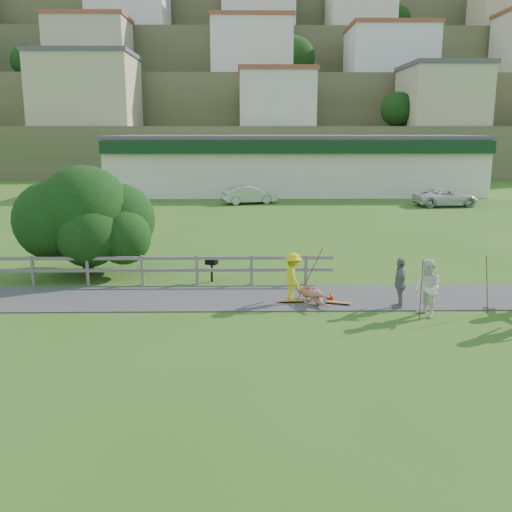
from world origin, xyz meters
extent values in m
plane|color=#345D1A|center=(0.00, 0.00, 0.00)|extent=(260.00, 260.00, 0.00)
cube|color=#39393B|center=(0.00, 1.50, 0.02)|extent=(34.00, 3.00, 0.04)
cube|color=#5F5C54|center=(-8.00, 3.30, 0.55)|extent=(0.10, 0.10, 1.10)
cube|color=#5F5C54|center=(-6.00, 3.30, 0.55)|extent=(0.10, 0.10, 1.10)
cube|color=#5F5C54|center=(-4.00, 3.30, 0.55)|extent=(0.10, 0.10, 1.10)
cube|color=#5F5C54|center=(-2.00, 3.30, 0.55)|extent=(0.10, 0.10, 1.10)
cube|color=#5F5C54|center=(0.00, 3.30, 0.55)|extent=(0.10, 0.10, 1.10)
cube|color=#5F5C54|center=(2.00, 3.30, 0.55)|extent=(0.10, 0.10, 1.10)
cube|color=#5F5C54|center=(-4.50, 3.30, 1.00)|extent=(15.00, 0.08, 0.12)
cube|color=#5F5C54|center=(-4.50, 3.30, 0.55)|extent=(15.00, 0.08, 0.12)
cube|color=beige|center=(4.00, 35.00, 2.40)|extent=(32.00, 10.00, 4.80)
cube|color=#123318|center=(4.00, 29.80, 4.20)|extent=(32.00, 0.60, 1.00)
cube|color=#4F4F54|center=(4.00, 35.00, 4.95)|extent=(32.50, 10.50, 0.30)
cube|color=#505632|center=(0.00, 55.00, 3.00)|extent=(220.00, 14.00, 6.00)
cube|color=silver|center=(0.00, 55.00, 9.50)|extent=(10.00, 9.00, 7.00)
cube|color=#4F4F54|center=(0.00, 55.00, 13.25)|extent=(10.40, 9.40, 0.50)
cube|color=#505632|center=(0.00, 68.00, 6.50)|extent=(220.00, 14.00, 13.00)
cube|color=silver|center=(0.00, 68.00, 16.50)|extent=(10.00, 9.00, 7.00)
cube|color=#4F4F54|center=(0.00, 68.00, 20.25)|extent=(10.40, 9.40, 0.50)
cube|color=#505632|center=(0.00, 81.00, 10.50)|extent=(220.00, 14.00, 21.00)
cube|color=silver|center=(0.00, 81.00, 24.50)|extent=(10.00, 9.00, 7.00)
cube|color=#505632|center=(0.00, 94.00, 15.00)|extent=(220.00, 14.00, 30.00)
cube|color=#505632|center=(0.00, 108.00, 20.00)|extent=(220.00, 14.00, 40.00)
imported|color=yellow|center=(1.34, 0.92, 0.80)|extent=(0.80, 1.13, 1.59)
imported|color=#A76A5C|center=(2.00, 0.80, 0.30)|extent=(1.65, 1.08, 0.60)
imported|color=white|center=(5.30, -0.51, 0.89)|extent=(0.93, 1.05, 1.79)
imported|color=gray|center=(4.68, 0.35, 0.82)|extent=(0.50, 1.00, 1.65)
imported|color=#B3B3BB|center=(0.00, 26.88, 0.69)|extent=(4.42, 2.63, 1.38)
imported|color=silver|center=(14.70, 25.20, 0.66)|extent=(4.94, 2.69, 1.31)
sphere|color=#B2210C|center=(2.60, 1.15, 0.12)|extent=(0.24, 0.24, 0.24)
cylinder|color=#523620|center=(1.94, 1.32, 0.97)|extent=(0.03, 0.03, 1.94)
cylinder|color=#523620|center=(5.03, -0.76, 0.91)|extent=(0.03, 0.03, 1.83)
cylinder|color=#523620|center=(7.19, -0.30, 0.94)|extent=(0.03, 0.03, 1.87)
camera|label=1|loc=(-0.15, -17.02, 5.57)|focal=40.00mm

